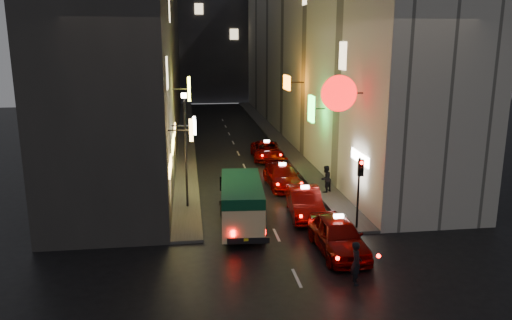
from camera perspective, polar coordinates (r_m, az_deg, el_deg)
name	(u,v)px	position (r m, az deg, el deg)	size (l,w,h in m)	color
building_left	(141,41)	(47.67, -12.97, 13.07)	(7.43, 52.00, 18.00)	#32302E
building_right	(313,41)	(49.00, 6.54, 13.31)	(8.21, 52.00, 18.00)	#A9A59B
building_far	(211,28)	(79.63, -5.11, 14.80)	(30.00, 10.00, 22.00)	#343439
sidewalk_left	(186,137)	(48.35, -7.98, 2.63)	(1.50, 52.00, 0.15)	#4B4846
sidewalk_right	(273,135)	(49.05, 2.01, 2.91)	(1.50, 52.00, 0.15)	#4B4846
minibus	(242,200)	(24.42, -1.66, -4.54)	(2.34, 5.65, 2.37)	beige
taxi_near	(338,232)	(22.22, 9.35, -8.17)	(2.49, 5.83, 2.01)	#640300
taxi_second	(305,200)	(26.50, 5.58, -4.57)	(2.71, 5.65, 1.91)	#640300
taxi_third	(282,174)	(31.68, 3.03, -1.63)	(2.18, 5.12, 1.79)	#640300
taxi_far	(267,149)	(39.07, 1.24, 1.24)	(2.19, 4.98, 1.73)	#640300
pedestrian_crossing	(356,260)	(19.61, 11.39, -11.16)	(0.63, 0.41, 1.92)	black
pedestrian_sidewalk	(326,177)	(30.24, 7.97, -1.95)	(0.70, 0.44, 1.86)	black
traffic_light	(360,178)	(24.24, 11.78, -2.03)	(0.26, 0.43, 3.50)	black
lamp_post	(185,143)	(27.04, -8.07, 1.98)	(0.28, 0.28, 6.22)	black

